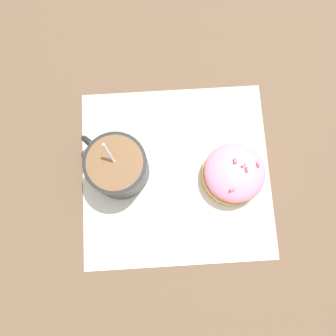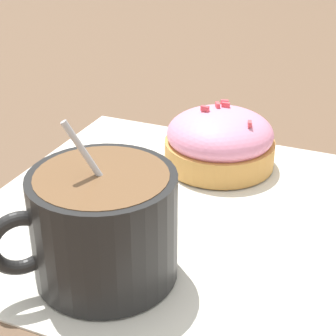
{
  "view_description": "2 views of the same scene",
  "coord_description": "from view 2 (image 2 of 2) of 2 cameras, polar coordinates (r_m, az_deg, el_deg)",
  "views": [
    {
      "loc": [
        0.02,
        0.09,
        0.53
      ],
      "look_at": [
        0.01,
        -0.0,
        0.04
      ],
      "focal_mm": 35.0,
      "sensor_mm": 36.0,
      "label": 1
    },
    {
      "loc": [
        0.35,
        0.12,
        0.23
      ],
      "look_at": [
        0.0,
        -0.0,
        0.04
      ],
      "focal_mm": 60.0,
      "sensor_mm": 36.0,
      "label": 2
    }
  ],
  "objects": [
    {
      "name": "frosted_pastry",
      "position": [
        0.5,
        5.28,
        2.81
      ],
      "size": [
        0.1,
        0.1,
        0.05
      ],
      "color": "#D19347",
      "rests_on": "paper_napkin"
    },
    {
      "name": "ground_plane",
      "position": [
        0.44,
        0.36,
        -4.52
      ],
      "size": [
        3.0,
        3.0,
        0.0
      ],
      "primitive_type": "plane",
      "color": "brown"
    },
    {
      "name": "paper_napkin",
      "position": [
        0.44,
        0.36,
        -4.36
      ],
      "size": [
        0.32,
        0.31,
        0.0
      ],
      "color": "white",
      "rests_on": "ground_plane"
    },
    {
      "name": "coffee_cup",
      "position": [
        0.35,
        -6.7,
        -5.42
      ],
      "size": [
        0.1,
        0.1,
        0.11
      ],
      "color": "black",
      "rests_on": "paper_napkin"
    }
  ]
}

